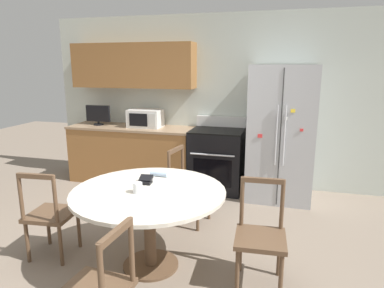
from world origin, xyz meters
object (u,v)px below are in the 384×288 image
object	(u,v)px
dining_chair_far	(188,187)
wallet	(146,180)
candle_glass	(138,189)
microwave	(145,118)
refrigerator	(281,133)
dining_chair_left	(50,215)
countertop_tv	(98,114)
oven_range	(217,159)
dining_chair_right	(260,237)

from	to	relation	value
dining_chair_far	wallet	size ratio (longest dim) A/B	6.61
candle_glass	microwave	bearing A→B (deg)	111.21
refrigerator	candle_glass	distance (m)	2.49
refrigerator	dining_chair_left	distance (m)	3.08
countertop_tv	candle_glass	distance (m)	2.86
refrigerator	oven_range	bearing A→B (deg)	175.92
countertop_tv	dining_chair_far	size ratio (longest dim) A/B	0.45
microwave	wallet	bearing A→B (deg)	-67.21
refrigerator	dining_chair_left	world-z (taller)	refrigerator
refrigerator	countertop_tv	distance (m)	2.87
candle_glass	refrigerator	bearing A→B (deg)	62.21
oven_range	dining_chair_left	bearing A→B (deg)	-117.61
dining_chair_right	microwave	bearing A→B (deg)	-52.06
microwave	dining_chair_far	bearing A→B (deg)	-49.56
countertop_tv	dining_chair_left	xyz separation A→B (m)	(0.78, -2.28, -0.64)
dining_chair_left	dining_chair_right	size ratio (longest dim) A/B	1.00
oven_range	countertop_tv	bearing A→B (deg)	179.51
oven_range	candle_glass	bearing A→B (deg)	-96.45
microwave	countertop_tv	bearing A→B (deg)	-177.93
dining_chair_right	candle_glass	world-z (taller)	dining_chair_right
wallet	microwave	bearing A→B (deg)	112.79
dining_chair_left	dining_chair_far	size ratio (longest dim) A/B	1.00
dining_chair_left	wallet	distance (m)	0.99
oven_range	dining_chair_far	size ratio (longest dim) A/B	1.20
microwave	dining_chair_right	xyz separation A→B (m)	(1.96, -2.21, -0.60)
dining_chair_left	candle_glass	xyz separation A→B (m)	(0.93, -0.00, 0.36)
microwave	wallet	distance (m)	2.25
wallet	dining_chair_right	bearing A→B (deg)	-7.87
oven_range	dining_chair_right	bearing A→B (deg)	-69.49
countertop_tv	dining_chair_left	distance (m)	2.50
microwave	dining_chair_left	size ratio (longest dim) A/B	0.56
dining_chair_far	candle_glass	distance (m)	1.16
dining_chair_right	oven_range	bearing A→B (deg)	-73.18
refrigerator	oven_range	xyz separation A→B (m)	(-0.90, 0.06, -0.46)
oven_range	wallet	distance (m)	2.06
dining_chair_left	wallet	bearing A→B (deg)	10.54
microwave	dining_chair_right	world-z (taller)	microwave
refrigerator	candle_glass	size ratio (longest dim) A/B	19.89
microwave	dining_chair_left	world-z (taller)	microwave
dining_chair_left	candle_glass	size ratio (longest dim) A/B	9.67
refrigerator	microwave	bearing A→B (deg)	176.92
microwave	oven_range	bearing A→B (deg)	-2.28
microwave	wallet	world-z (taller)	microwave
dining_chair_left	dining_chair_right	xyz separation A→B (m)	(1.99, 0.10, 0.00)
microwave	countertop_tv	xyz separation A→B (m)	(-0.81, -0.03, 0.04)
microwave	dining_chair_left	distance (m)	2.39
oven_range	countertop_tv	world-z (taller)	countertop_tv
dining_chair_left	dining_chair_far	distance (m)	1.53
dining_chair_far	wallet	world-z (taller)	dining_chair_far
refrigerator	microwave	xyz separation A→B (m)	(-2.06, 0.11, 0.11)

